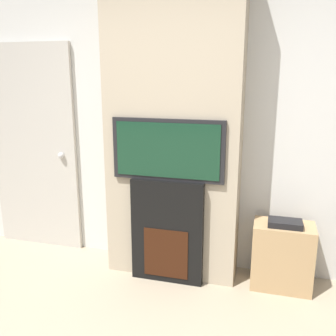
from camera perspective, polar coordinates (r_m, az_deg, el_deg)
name	(u,v)px	position (r m, az deg, el deg)	size (l,w,h in m)	color
wall_back	(180,120)	(3.37, 1.77, 7.28)	(6.00, 0.06, 2.70)	silver
chimney_breast	(174,123)	(3.17, 0.86, 6.84)	(1.14, 0.36, 2.70)	tan
fireplace	(168,231)	(3.24, -0.01, -9.57)	(0.62, 0.15, 0.90)	black
television	(168,150)	(3.03, -0.02, 2.78)	(0.93, 0.07, 0.51)	black
media_stand	(282,255)	(3.34, 17.01, -12.57)	(0.49, 0.30, 0.61)	tan
entry_door	(34,149)	(3.99, -19.71, 2.76)	(0.93, 0.09, 2.04)	#BCB7AD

